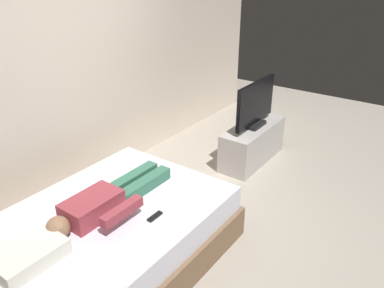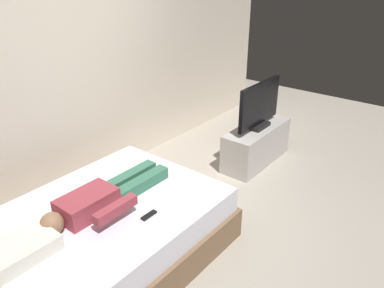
{
  "view_description": "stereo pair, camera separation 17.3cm",
  "coord_description": "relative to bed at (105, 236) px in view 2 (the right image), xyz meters",
  "views": [
    {
      "loc": [
        -2.49,
        -1.81,
        2.43
      ],
      "look_at": [
        0.44,
        0.29,
        0.69
      ],
      "focal_mm": 35.75,
      "sensor_mm": 36.0,
      "label": 1
    },
    {
      "loc": [
        -2.38,
        -1.95,
        2.43
      ],
      "look_at": [
        0.44,
        0.29,
        0.69
      ],
      "focal_mm": 35.75,
      "sensor_mm": 36.0,
      "label": 2
    }
  ],
  "objects": [
    {
      "name": "tv",
      "position": [
        2.44,
        -0.1,
        0.52
      ],
      "size": [
        0.88,
        0.2,
        0.59
      ],
      "color": "black",
      "rests_on": "tv_stand"
    },
    {
      "name": "back_wall",
      "position": [
        1.18,
        1.29,
        1.14
      ],
      "size": [
        6.4,
        0.1,
        2.8
      ],
      "primitive_type": "cube",
      "color": "beige",
      "rests_on": "ground"
    },
    {
      "name": "pillow",
      "position": [
        -0.72,
        -0.0,
        0.34
      ],
      "size": [
        0.48,
        0.34,
        0.12
      ],
      "primitive_type": "cube",
      "color": "silver",
      "rests_on": "bed"
    },
    {
      "name": "person",
      "position": [
        0.03,
        0.03,
        0.36
      ],
      "size": [
        1.26,
        0.46,
        0.18
      ],
      "color": "#993842",
      "rests_on": "bed"
    },
    {
      "name": "remote",
      "position": [
        0.18,
        -0.38,
        0.29
      ],
      "size": [
        0.15,
        0.04,
        0.02
      ],
      "primitive_type": "cube",
      "color": "black",
      "rests_on": "bed"
    },
    {
      "name": "bed",
      "position": [
        0.0,
        0.0,
        0.0
      ],
      "size": [
        2.07,
        1.52,
        0.54
      ],
      "color": "brown",
      "rests_on": "ground"
    },
    {
      "name": "ground_plane",
      "position": [
        0.78,
        -0.29,
        -0.26
      ],
      "size": [
        10.0,
        10.0,
        0.0
      ],
      "primitive_type": "plane",
      "color": "#ADA393"
    },
    {
      "name": "tv_stand",
      "position": [
        2.44,
        -0.1,
        -0.01
      ],
      "size": [
        1.1,
        0.4,
        0.5
      ],
      "primitive_type": "cube",
      "color": "#B7B2AD",
      "rests_on": "ground"
    }
  ]
}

